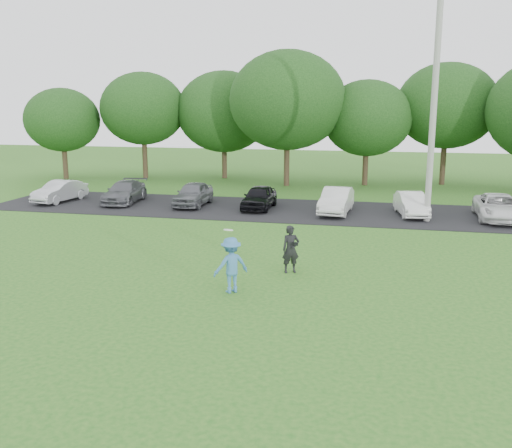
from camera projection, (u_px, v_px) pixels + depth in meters
The scene contains 7 objects.
ground at pixel (229, 293), 16.37m from camera, with size 100.00×100.00×0.00m, color #23621C.
parking_lot at pixel (297, 210), 28.77m from camera, with size 32.00×6.50×0.03m, color black.
utility_pole at pixel (434, 102), 25.07m from camera, with size 0.28×0.28×10.73m, color #A2A19D.
frisbee_player at pixel (231, 265), 16.30m from camera, with size 1.19×1.13×1.87m.
camera_bystander at pixel (291, 249), 18.21m from camera, with size 0.66×0.57×1.54m.
parked_cars at pixel (303, 199), 28.47m from camera, with size 27.74×4.62×1.23m.
tree_row at pixel (344, 109), 36.73m from camera, with size 42.39×9.85×8.64m.
Camera 1 is at (4.15, -15.04, 5.38)m, focal length 40.00 mm.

